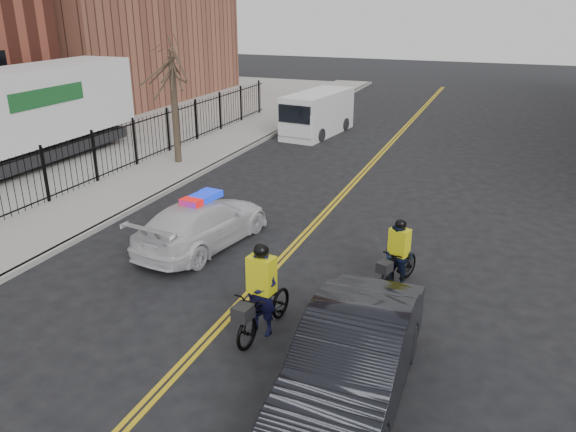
% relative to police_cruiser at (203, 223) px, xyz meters
% --- Properties ---
extents(ground, '(120.00, 120.00, 0.00)m').
position_rel_police_cruiser_xyz_m(ground, '(2.42, -2.98, -0.68)').
color(ground, black).
rests_on(ground, ground).
extents(center_line_left, '(0.10, 60.00, 0.01)m').
position_rel_police_cruiser_xyz_m(center_line_left, '(2.34, 5.02, -0.68)').
color(center_line_left, gold).
rests_on(center_line_left, ground).
extents(center_line_right, '(0.10, 60.00, 0.01)m').
position_rel_police_cruiser_xyz_m(center_line_right, '(2.50, 5.02, -0.68)').
color(center_line_right, gold).
rests_on(center_line_right, ground).
extents(sidewalk, '(3.00, 60.00, 0.15)m').
position_rel_police_cruiser_xyz_m(sidewalk, '(-5.08, 5.02, -0.61)').
color(sidewalk, gray).
rests_on(sidewalk, ground).
extents(curb, '(0.20, 60.00, 0.15)m').
position_rel_police_cruiser_xyz_m(curb, '(-3.58, 5.02, -0.61)').
color(curb, gray).
rests_on(curb, ground).
extents(iron_fence, '(0.12, 28.00, 2.00)m').
position_rel_police_cruiser_xyz_m(iron_fence, '(-6.58, 5.02, 0.32)').
color(iron_fence, black).
rests_on(iron_fence, ground).
extents(street_tree, '(3.20, 3.20, 4.80)m').
position_rel_police_cruiser_xyz_m(street_tree, '(-5.18, 7.02, 2.85)').
color(street_tree, '#33271E').
rests_on(street_tree, sidewalk).
extents(police_cruiser, '(2.51, 4.88, 1.51)m').
position_rel_police_cruiser_xyz_m(police_cruiser, '(0.00, 0.00, 0.00)').
color(police_cruiser, silver).
rests_on(police_cruiser, ground).
extents(dark_sedan, '(1.82, 5.00, 1.64)m').
position_rel_police_cruiser_xyz_m(dark_sedan, '(5.67, -4.92, 0.13)').
color(dark_sedan, black).
rests_on(dark_sedan, ground).
extents(cargo_van, '(2.53, 5.37, 2.17)m').
position_rel_police_cruiser_xyz_m(cargo_van, '(-1.62, 14.74, 0.38)').
color(cargo_van, white).
rests_on(cargo_van, ground).
extents(semi_trailer, '(2.69, 12.96, 4.03)m').
position_rel_police_cruiser_xyz_m(semi_trailer, '(-10.79, 3.62, 1.61)').
color(semi_trailer, white).
rests_on(semi_trailer, ground).
extents(cyclist_near, '(0.96, 2.14, 2.03)m').
position_rel_police_cruiser_xyz_m(cyclist_near, '(3.37, -3.52, 0.02)').
color(cyclist_near, black).
rests_on(cyclist_near, ground).
extents(cyclist_far, '(1.02, 1.79, 1.74)m').
position_rel_police_cruiser_xyz_m(cyclist_far, '(5.58, -0.42, 0.00)').
color(cyclist_far, black).
rests_on(cyclist_far, ground).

